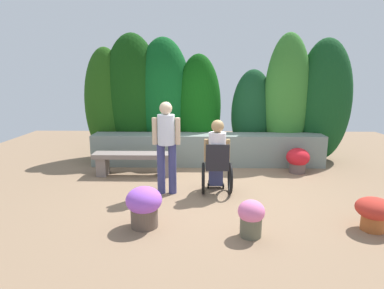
% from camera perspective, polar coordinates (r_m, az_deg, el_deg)
% --- Properties ---
extents(ground_plane, '(12.76, 12.76, 0.00)m').
position_cam_1_polar(ground_plane, '(6.09, 3.12, -7.88)').
color(ground_plane, '#876B51').
extents(stone_retaining_wall, '(5.35, 0.60, 0.73)m').
position_cam_1_polar(stone_retaining_wall, '(7.66, 2.72, -0.87)').
color(stone_retaining_wall, gray).
rests_on(stone_retaining_wall, ground).
extents(hedge_backdrop, '(6.56, 1.17, 3.08)m').
position_cam_1_polar(hedge_backdrop, '(8.16, 2.13, 7.57)').
color(hedge_backdrop, '#205013').
rests_on(hedge_backdrop, ground).
extents(stone_bench, '(1.67, 0.39, 0.48)m').
position_cam_1_polar(stone_bench, '(6.95, -10.18, -2.74)').
color(stone_bench, slate).
rests_on(stone_bench, ground).
extents(person_in_wheelchair, '(0.53, 0.66, 1.33)m').
position_cam_1_polar(person_in_wheelchair, '(5.77, 4.37, -2.57)').
color(person_in_wheelchair, black).
rests_on(person_in_wheelchair, ground).
extents(person_standing_companion, '(0.49, 0.30, 1.63)m').
position_cam_1_polar(person_standing_companion, '(5.68, -4.51, 0.51)').
color(person_standing_companion, '#3B3D73').
rests_on(person_standing_companion, ground).
extents(flower_pot_purple_near, '(0.35, 0.35, 0.49)m').
position_cam_1_polar(flower_pot_purple_near, '(4.41, 10.30, -12.31)').
color(flower_pot_purple_near, '#5E5D48').
rests_on(flower_pot_purple_near, ground).
extents(flower_pot_terracotta_by_wall, '(0.50, 0.50, 0.58)m').
position_cam_1_polar(flower_pot_terracotta_by_wall, '(4.63, -8.38, -10.42)').
color(flower_pot_terracotta_by_wall, brown).
rests_on(flower_pot_terracotta_by_wall, ground).
extents(flower_pot_red_accent, '(0.49, 0.49, 0.54)m').
position_cam_1_polar(flower_pot_red_accent, '(7.39, 18.01, -2.50)').
color(flower_pot_red_accent, brown).
rests_on(flower_pot_red_accent, ground).
extents(flower_pot_small_foreground, '(0.50, 0.50, 0.46)m').
position_cam_1_polar(flower_pot_small_foreground, '(5.14, 29.27, -10.20)').
color(flower_pot_small_foreground, '#A95628').
rests_on(flower_pot_small_foreground, ground).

